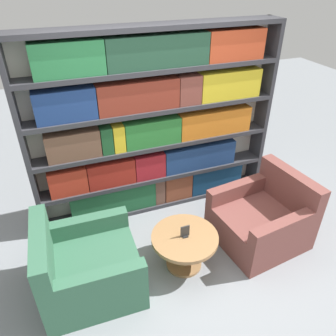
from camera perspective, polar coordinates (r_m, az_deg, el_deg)
ground_plane at (r=3.49m, az=5.84°, el=-18.73°), size 14.00×14.00×0.00m
bookshelf at (r=3.81m, az=-2.24°, el=7.17°), size 2.90×0.30×2.20m
armchair_left at (r=3.31m, az=-14.05°, el=-16.56°), size 0.92×0.87×0.79m
armchair_right at (r=3.85m, az=16.12°, el=-8.57°), size 0.99×0.95×0.79m
coffee_table at (r=3.40m, az=2.89°, el=-13.14°), size 0.67×0.67×0.40m
table_sign at (r=3.28m, az=2.97°, el=-11.08°), size 0.09×0.06×0.13m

